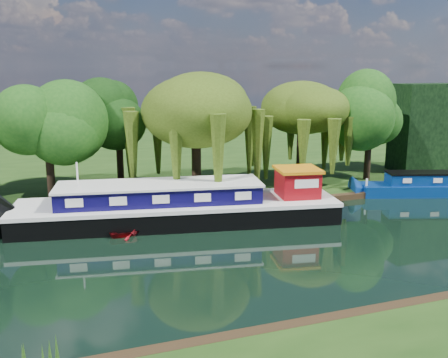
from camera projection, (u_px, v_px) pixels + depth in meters
name	position (u px, v px, depth m)	size (l,w,h in m)	color
ground	(319.00, 245.00, 28.48)	(120.00, 120.00, 0.00)	black
far_bank	(176.00, 150.00, 59.73)	(120.00, 52.00, 0.45)	#18370F
dutch_barge	(181.00, 206.00, 32.48)	(21.29, 8.16, 4.39)	black
narrowboat	(447.00, 186.00, 39.60)	(13.74, 6.28, 2.00)	navy
red_dinghy	(135.00, 233.00, 30.66)	(2.35, 3.29, 0.68)	maroon
willow_left	(196.00, 112.00, 36.37)	(7.22, 7.22, 8.65)	black
willow_right	(302.00, 117.00, 40.95)	(6.16, 6.16, 7.51)	black
tree_far_left	(47.00, 123.00, 34.59)	(5.17, 5.17, 8.32)	black
tree_far_mid	(118.00, 119.00, 39.51)	(4.85, 4.85, 7.93)	black
tree_far_right	(370.00, 115.00, 41.94)	(4.88, 4.88, 7.99)	black
conifer_hedge	(425.00, 127.00, 46.50)	(6.00, 3.00, 8.00)	black
lamppost	(256.00, 169.00, 37.77)	(0.36, 0.36, 2.56)	silver
mooring_posts	(254.00, 195.00, 35.84)	(19.16, 0.16, 1.00)	silver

